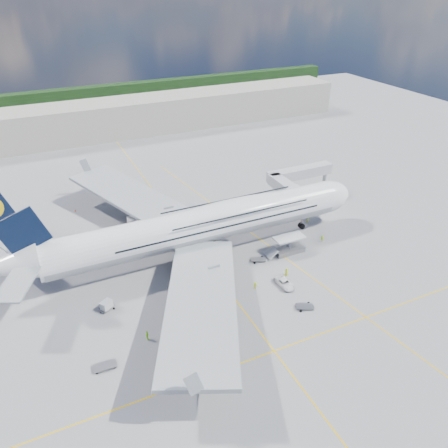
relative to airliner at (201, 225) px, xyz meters
name	(u,v)px	position (x,y,z in m)	size (l,w,h in m)	color
ground	(221,280)	(-0.26, -10.00, -6.87)	(300.00, 300.00, 0.00)	gray
taxi_line_main	(221,280)	(-0.26, -10.00, -6.86)	(0.25, 220.00, 0.01)	yellow
taxi_line_cross	(274,351)	(-0.26, -30.00, -6.86)	(120.00, 0.25, 0.01)	yellow
taxi_line_diag	(259,239)	(13.74, 0.00, -6.86)	(0.25, 100.00, 0.01)	yellow
airliner	(201,225)	(0.00, 0.00, 0.00)	(77.26, 79.15, 23.71)	white
jet_bridge	(295,180)	(29.55, 10.94, -0.02)	(18.80, 12.10, 8.50)	#B7B7BC
cargo_loader	(288,247)	(16.56, -7.11, -5.62)	(8.53, 3.20, 3.67)	silver
terminal	(110,119)	(-0.26, 85.00, -0.87)	(180.00, 16.00, 12.00)	#B2AD9E
tree_line	(174,88)	(39.74, 130.00, -2.87)	(160.00, 6.00, 8.00)	#193814
dolly_row_a	(105,366)	(-24.87, -22.12, -6.49)	(3.39, 1.90, 0.49)	gray
dolly_row_b	(188,343)	(-12.17, -23.76, -5.83)	(3.17, 1.89, 1.92)	gray
dolly_row_c	(224,330)	(-5.84, -23.41, -5.90)	(3.20, 2.42, 1.80)	gray
dolly_back	(106,305)	(-21.84, -9.19, -5.93)	(3.10, 2.72, 1.74)	gray
dolly_nose_far	(305,306)	(9.76, -23.54, -6.52)	(3.45, 2.84, 0.45)	gray
dolly_nose_near	(258,259)	(9.37, -7.39, -6.54)	(3.31, 2.60, 0.43)	gray
baggage_tug	(188,304)	(-8.76, -14.94, -6.00)	(3.31, 1.82, 1.98)	white
catering_truck_inner	(141,224)	(-8.93, 14.37, -5.07)	(6.40, 2.58, 3.81)	gray
catering_truck_outer	(120,187)	(-8.80, 35.32, -4.78)	(8.12, 5.16, 4.50)	gray
service_van	(285,283)	(9.84, -16.70, -6.22)	(2.16, 4.68, 1.30)	white
crew_nose	(308,220)	(27.46, 1.32, -6.01)	(0.62, 0.41, 1.71)	#DCFF1A
crew_loader	(322,238)	(25.54, -6.86, -6.02)	(0.83, 0.64, 1.70)	#B6EA18
crew_wing	(147,335)	(-17.45, -19.29, -5.95)	(1.07, 0.45, 1.83)	#A3FF1A
crew_van	(286,272)	(11.89, -14.06, -6.03)	(0.82, 0.54, 1.68)	#E3F619
crew_tug	(255,286)	(4.38, -15.26, -6.08)	(1.02, 0.59, 1.58)	#D6E918
cone_nose	(301,220)	(26.63, 2.75, -6.61)	(0.42, 0.42, 0.54)	#ED600C
cone_wing_left_inner	(143,216)	(-6.85, 20.78, -6.60)	(0.44, 0.44, 0.56)	#ED600C
cone_wing_left_outer	(75,210)	(-21.24, 30.52, -6.60)	(0.43, 0.43, 0.55)	#ED600C
cone_wing_right_inner	(209,289)	(-3.51, -11.94, -6.57)	(0.49, 0.49, 0.63)	#ED600C
cone_wing_right_outer	(204,313)	(-6.87, -17.50, -6.61)	(0.42, 0.42, 0.53)	#ED600C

